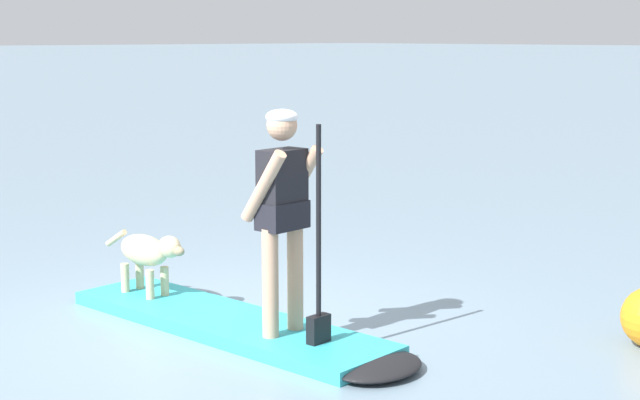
# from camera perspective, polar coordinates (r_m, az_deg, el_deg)

# --- Properties ---
(ground_plane) EXTENTS (400.00, 400.00, 0.00)m
(ground_plane) POSITION_cam_1_polar(r_m,az_deg,el_deg) (7.59, -5.54, -7.59)
(ground_plane) COLOR gray
(paddleboard) EXTENTS (3.30, 0.99, 0.10)m
(paddleboard) POSITION_cam_1_polar(r_m,az_deg,el_deg) (7.42, -4.35, -7.58)
(paddleboard) COLOR #33B2BF
(paddleboard) RESTS_ON ground_plane
(person_paddler) EXTENTS (0.62, 0.50, 1.64)m
(person_paddler) POSITION_cam_1_polar(r_m,az_deg,el_deg) (6.91, -2.14, -0.36)
(person_paddler) COLOR tan
(person_paddler) RESTS_ON paddleboard
(dog) EXTENTS (1.03, 0.26, 0.54)m
(dog) POSITION_cam_1_polar(r_m,az_deg,el_deg) (8.19, -10.16, -3.08)
(dog) COLOR #CCB78C
(dog) RESTS_ON paddleboard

